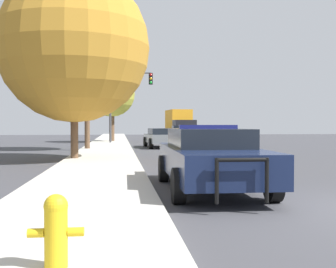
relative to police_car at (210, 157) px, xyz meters
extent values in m
cube|color=#BCB7AD|center=(-2.85, -2.64, -0.72)|extent=(3.00, 110.00, 0.13)
cube|color=#141E3D|center=(0.00, -0.05, -0.10)|extent=(2.02, 5.17, 0.66)
cube|color=black|center=(0.00, 0.20, 0.44)|extent=(1.71, 2.70, 0.43)
cylinder|color=black|center=(0.93, -1.66, -0.43)|extent=(0.25, 0.71, 0.71)
cylinder|color=black|center=(-0.98, -1.63, -0.43)|extent=(0.25, 0.71, 0.71)
cylinder|color=black|center=(0.98, 1.53, -0.43)|extent=(0.25, 0.71, 0.71)
cylinder|color=black|center=(-0.93, 1.56, -0.43)|extent=(0.25, 0.71, 0.71)
cylinder|color=black|center=(0.40, -2.75, -0.20)|extent=(0.07, 0.07, 0.78)
cylinder|color=black|center=(-0.48, -2.74, -0.20)|extent=(0.07, 0.07, 0.78)
cylinder|color=black|center=(-0.04, -2.74, 0.16)|extent=(0.93, 0.08, 0.07)
cube|color=navy|center=(0.00, 0.20, 0.70)|extent=(1.40, 0.22, 0.09)
cube|color=navy|center=(0.98, -0.07, -0.07)|extent=(0.06, 3.70, 0.18)
cylinder|color=gold|center=(-2.75, -5.46, -0.36)|extent=(0.23, 0.23, 0.58)
sphere|color=gold|center=(-2.75, -5.46, -0.04)|extent=(0.24, 0.24, 0.24)
cylinder|color=gold|center=(-2.94, -5.46, -0.31)|extent=(0.16, 0.09, 0.09)
cylinder|color=gold|center=(-2.56, -5.46, -0.31)|extent=(0.16, 0.09, 0.09)
cylinder|color=#424247|center=(-2.77, 23.17, 2.13)|extent=(0.16, 0.16, 5.57)
cylinder|color=#424247|center=(-1.21, 23.17, 4.76)|extent=(3.14, 0.11, 0.11)
cube|color=black|center=(0.36, 23.17, 4.31)|extent=(0.30, 0.24, 0.90)
sphere|color=red|center=(0.36, 23.04, 4.61)|extent=(0.20, 0.20, 0.20)
sphere|color=orange|center=(0.36, 23.04, 4.31)|extent=(0.20, 0.20, 0.20)
sphere|color=green|center=(0.36, 23.04, 4.01)|extent=(0.20, 0.20, 0.20)
cube|color=#333856|center=(4.70, 20.25, -0.13)|extent=(2.21, 4.65, 0.64)
cube|color=black|center=(4.68, 20.47, 0.42)|extent=(1.77, 2.47, 0.47)
cylinder|color=black|center=(5.71, 18.94, -0.45)|extent=(0.30, 0.68, 0.66)
cylinder|color=black|center=(3.93, 18.78, -0.45)|extent=(0.30, 0.68, 0.66)
cylinder|color=black|center=(5.47, 21.72, -0.45)|extent=(0.30, 0.68, 0.66)
cylinder|color=black|center=(3.69, 21.56, -0.45)|extent=(0.30, 0.68, 0.66)
cube|color=slate|center=(0.62, 17.95, -0.17)|extent=(1.98, 4.67, 0.55)
cube|color=black|center=(0.64, 17.73, 0.30)|extent=(1.61, 2.46, 0.39)
cylinder|color=black|center=(-0.30, 19.32, -0.45)|extent=(0.28, 0.69, 0.67)
cylinder|color=black|center=(1.38, 19.42, -0.45)|extent=(0.28, 0.69, 0.67)
cylinder|color=black|center=(-0.13, 16.49, -0.45)|extent=(0.28, 0.69, 0.67)
cylinder|color=black|center=(1.55, 16.59, -0.45)|extent=(0.28, 0.69, 0.67)
cube|color=black|center=(4.11, 33.29, -0.17)|extent=(1.91, 4.42, 0.54)
cube|color=black|center=(4.10, 33.07, 0.35)|extent=(1.58, 2.32, 0.50)
cylinder|color=black|center=(3.32, 34.68, -0.44)|extent=(0.27, 0.70, 0.69)
cylinder|color=black|center=(5.02, 34.60, -0.44)|extent=(0.27, 0.70, 0.69)
cylinder|color=black|center=(3.21, 31.98, -0.44)|extent=(0.27, 0.70, 0.69)
cylinder|color=black|center=(4.90, 31.91, -0.44)|extent=(0.27, 0.70, 0.69)
cube|color=black|center=(4.75, 34.09, 0.44)|extent=(2.35, 1.97, 1.54)
cube|color=orange|center=(4.57, 37.39, 1.02)|extent=(2.51, 4.88, 2.70)
cylinder|color=black|center=(5.84, 34.34, -0.33)|extent=(0.33, 0.93, 0.91)
cylinder|color=black|center=(3.64, 34.22, -0.33)|extent=(0.33, 0.93, 0.91)
cylinder|color=black|center=(5.62, 38.35, -0.33)|extent=(0.33, 0.93, 0.91)
cylinder|color=black|center=(3.42, 38.22, -0.33)|extent=(0.33, 0.93, 0.91)
cylinder|color=brown|center=(-3.97, 15.29, 1.39)|extent=(0.30, 0.30, 4.10)
sphere|color=#5B9947|center=(-3.97, 15.29, 4.62)|extent=(4.28, 4.28, 4.28)
cylinder|color=brown|center=(-2.72, 26.20, 0.81)|extent=(0.44, 0.44, 2.92)
sphere|color=#999933|center=(-2.72, 26.20, 3.34)|extent=(3.90, 3.90, 3.90)
cylinder|color=brown|center=(-3.98, 8.24, 0.80)|extent=(0.32, 0.32, 2.90)
sphere|color=#B77F28|center=(-3.98, 8.24, 3.99)|extent=(6.31, 6.31, 6.31)
camera|label=1|loc=(-2.13, -9.70, 0.77)|focal=45.00mm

